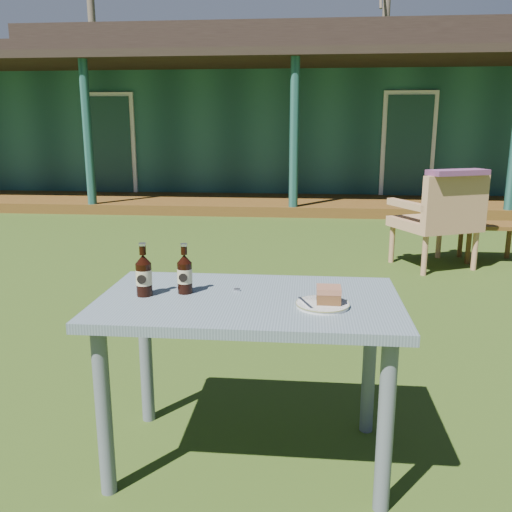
# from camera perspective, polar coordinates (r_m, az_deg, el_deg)

# --- Properties ---
(ground) EXTENTS (80.00, 80.00, 0.00)m
(ground) POSITION_cam_1_polar(r_m,az_deg,el_deg) (3.91, 1.83, -7.29)
(ground) COLOR #334916
(pavilion) EXTENTS (15.80, 8.30, 3.45)m
(pavilion) POSITION_cam_1_polar(r_m,az_deg,el_deg) (13.04, 4.62, 14.42)
(pavilion) COLOR #1C4A42
(pavilion) RESTS_ON ground
(tree_left) EXTENTS (0.28, 0.28, 10.50)m
(tree_left) POSITION_cam_1_polar(r_m,az_deg,el_deg) (23.01, -16.89, 22.61)
(tree_left) COLOR brown
(tree_left) RESTS_ON ground
(tree_mid) EXTENTS (0.28, 0.28, 9.50)m
(tree_mid) POSITION_cam_1_polar(r_m,az_deg,el_deg) (22.57, 13.44, 21.71)
(tree_mid) COLOR brown
(tree_mid) RESTS_ON ground
(cafe_table) EXTENTS (1.20, 0.70, 0.72)m
(cafe_table) POSITION_cam_1_polar(r_m,az_deg,el_deg) (2.19, -0.75, -6.94)
(cafe_table) COLOR slate
(cafe_table) RESTS_ON ground
(plate) EXTENTS (0.20, 0.20, 0.01)m
(plate) POSITION_cam_1_polar(r_m,az_deg,el_deg) (2.07, 7.02, -5.09)
(plate) COLOR silver
(plate) RESTS_ON cafe_table
(cake_slice) EXTENTS (0.09, 0.09, 0.06)m
(cake_slice) POSITION_cam_1_polar(r_m,az_deg,el_deg) (2.07, 7.66, -4.04)
(cake_slice) COLOR brown
(cake_slice) RESTS_ON plate
(fork) EXTENTS (0.06, 0.14, 0.00)m
(fork) POSITION_cam_1_polar(r_m,az_deg,el_deg) (2.06, 5.22, -4.93)
(fork) COLOR silver
(fork) RESTS_ON plate
(cola_bottle_near) EXTENTS (0.06, 0.06, 0.21)m
(cola_bottle_near) POSITION_cam_1_polar(r_m,az_deg,el_deg) (2.22, -7.52, -1.83)
(cola_bottle_near) COLOR black
(cola_bottle_near) RESTS_ON cafe_table
(cola_bottle_far) EXTENTS (0.06, 0.07, 0.22)m
(cola_bottle_far) POSITION_cam_1_polar(r_m,az_deg,el_deg) (2.21, -11.73, -1.95)
(cola_bottle_far) COLOR black
(cola_bottle_far) RESTS_ON cafe_table
(bottle_cap) EXTENTS (0.03, 0.03, 0.01)m
(bottle_cap) POSITION_cam_1_polar(r_m,az_deg,el_deg) (2.25, -2.01, -3.58)
(bottle_cap) COLOR silver
(bottle_cap) RESTS_ON cafe_table
(armchair_left) EXTENTS (0.91, 0.89, 0.94)m
(armchair_left) POSITION_cam_1_polar(r_m,az_deg,el_deg) (5.63, 18.88, 4.03)
(armchair_left) COLOR tan
(armchair_left) RESTS_ON ground
(floral_throw) EXTENTS (0.62, 0.44, 0.05)m
(floral_throw) POSITION_cam_1_polar(r_m,az_deg,el_deg) (5.43, 20.49, 8.26)
(floral_throw) COLOR #68365D
(floral_throw) RESTS_ON armchair_left
(side_table) EXTENTS (0.60, 0.40, 0.40)m
(side_table) POSITION_cam_1_polar(r_m,az_deg,el_deg) (6.17, 23.44, 2.62)
(side_table) COLOR brown
(side_table) RESTS_ON ground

